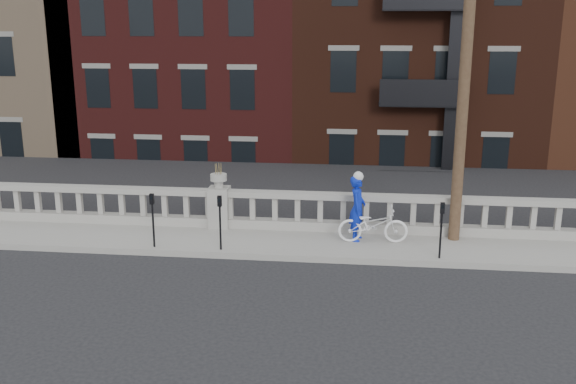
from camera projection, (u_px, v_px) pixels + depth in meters
name	position (u px, v px, depth m)	size (l,w,h in m)	color
ground	(180.00, 289.00, 13.74)	(120.00, 120.00, 0.00)	black
sidewalk	(212.00, 240.00, 16.61)	(32.00, 2.20, 0.15)	gray
balustrade	(219.00, 209.00, 17.37)	(28.00, 0.34, 1.03)	gray
planter_pedestal	(219.00, 202.00, 17.33)	(0.55, 0.55, 1.76)	gray
lower_level	(304.00, 78.00, 35.15)	(80.00, 44.00, 20.80)	#605E59
utility_pole	(468.00, 36.00, 15.18)	(1.60, 0.28, 10.00)	#422D1E
parking_meter_c	(153.00, 214.00, 15.69)	(0.10, 0.09, 1.36)	black
parking_meter_d	(220.00, 216.00, 15.51)	(0.10, 0.09, 1.36)	black
parking_meter_e	(441.00, 224.00, 14.93)	(0.10, 0.09, 1.36)	black
bicycle	(373.00, 225.00, 16.14)	(0.61, 1.75, 0.92)	white
cyclist	(357.00, 208.00, 16.22)	(0.61, 0.40, 1.68)	#0B22B3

